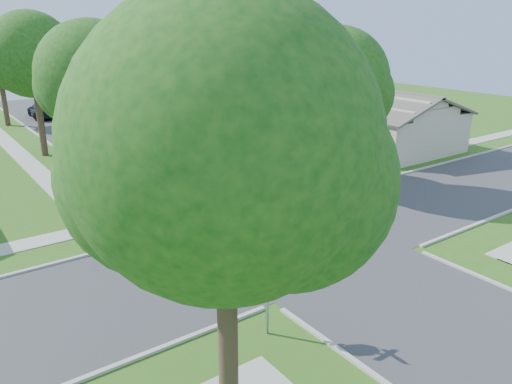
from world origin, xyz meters
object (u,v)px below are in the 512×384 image
object	(u,v)px
tree_e_mid	(165,57)
car_curb_west	(42,110)
stop_sign_sw	(268,272)
tree_e_near	(257,79)
tree_e_far	(105,53)
tree_w_mid	(33,59)
house_ne_far	(232,96)
car_curb_east	(130,136)
tree_sw_corner	(227,160)
tree_w_near	(94,81)
stop_sign_ne	(303,155)
car_driveway	(340,146)
house_ne_near	(362,123)
tree_ne_corner	(336,86)

from	to	relation	value
tree_e_mid	car_curb_west	distance (m)	17.18
stop_sign_sw	tree_e_near	world-z (taller)	tree_e_near
tree_e_far	tree_w_mid	xyz separation A→B (m)	(-9.39, -13.00, 0.51)
car_curb_west	house_ne_far	bearing A→B (deg)	159.75
stop_sign_sw	car_curb_east	xyz separation A→B (m)	(5.90, 24.79, -1.26)
tree_e_near	car_curb_east	size ratio (longest dim) A/B	1.82
car_curb_east	tree_w_mid	bearing A→B (deg)	168.59
tree_sw_corner	tree_w_near	bearing A→B (deg)	80.10
tree_e_far	tree_sw_corner	size ratio (longest dim) A/B	0.91
tree_w_mid	house_ne_far	size ratio (longest dim) A/B	0.70
tree_e_far	tree_sw_corner	xyz separation A→B (m)	(-12.19, -41.00, 0.28)
stop_sign_ne	tree_e_near	bearing A→B (deg)	89.32
tree_w_mid	house_ne_far	distance (m)	22.68
car_driveway	tree_e_far	bearing A→B (deg)	3.98
tree_w_mid	house_ne_far	xyz separation A→B (m)	(20.63, 7.99, -4.97)
tree_e_far	car_curb_west	xyz separation A→B (m)	(-5.95, 2.14, -5.24)
tree_w_mid	house_ne_near	xyz separation A→B (m)	(20.63, -10.01, -4.97)
tree_e_near	tree_e_mid	xyz separation A→B (m)	(0.01, 12.00, 0.61)
house_ne_far	car_driveway	world-z (taller)	house_ne_far
car_curb_west	tree_w_near	bearing A→B (deg)	85.10
tree_e_near	tree_w_near	distance (m)	9.41
tree_e_mid	tree_e_far	bearing A→B (deg)	90.02
tree_w_mid	tree_ne_corner	bearing A→B (deg)	-56.78
car_driveway	car_curb_east	bearing A→B (deg)	31.17
tree_w_near	car_curb_west	bearing A→B (deg)	82.77
stop_sign_sw	car_curb_east	distance (m)	25.51
tree_e_mid	tree_sw_corner	world-z (taller)	tree_sw_corner
tree_e_far	tree_w_near	xyz separation A→B (m)	(-9.40, -25.00, 0.14)
stop_sign_sw	tree_e_far	size ratio (longest dim) A/B	0.34
car_curb_east	tree_e_mid	bearing A→B (deg)	11.93
house_ne_near	car_driveway	size ratio (longest dim) A/B	2.91
tree_e_far	tree_w_mid	size ratio (longest dim) A/B	0.91
tree_e_near	tree_e_far	xyz separation A→B (m)	(0.00, 25.00, 0.34)
tree_e_mid	house_ne_far	world-z (taller)	tree_e_mid
tree_e_mid	house_ne_far	size ratio (longest dim) A/B	0.68
tree_w_mid	house_ne_far	world-z (taller)	tree_w_mid
tree_e_mid	tree_ne_corner	xyz separation A→B (m)	(1.60, -16.80, -0.66)
tree_e_far	tree_w_mid	distance (m)	16.05
car_driveway	car_curb_east	xyz separation A→B (m)	(-10.30, 11.39, 0.00)
tree_w_mid	car_driveway	bearing A→B (deg)	-37.33
stop_sign_sw	tree_e_far	world-z (taller)	tree_e_far
tree_e_far	stop_sign_ne	bearing A→B (deg)	-90.10
stop_sign_sw	tree_e_mid	world-z (taller)	tree_e_mid
tree_w_mid	tree_sw_corner	xyz separation A→B (m)	(-2.80, -28.00, -0.23)
stop_sign_ne	house_ne_near	xyz separation A→B (m)	(11.29, 6.30, -0.51)
tree_e_mid	house_ne_far	xyz separation A→B (m)	(11.23, 7.99, -4.74)
tree_w_near	house_ne_far	bearing A→B (deg)	44.09
stop_sign_ne	house_ne_far	xyz separation A→B (m)	(11.29, 24.30, -0.51)
tree_e_far	tree_ne_corner	distance (m)	29.85
house_ne_near	car_curb_east	xyz separation A→B (m)	(-14.79, 9.09, -0.74)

